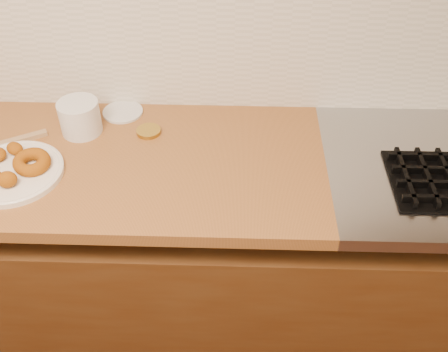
{
  "coord_description": "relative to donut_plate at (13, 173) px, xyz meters",
  "views": [
    {
      "loc": [
        0.24,
        0.49,
        1.87
      ],
      "look_at": [
        0.2,
        1.58,
        0.93
      ],
      "focal_mm": 42.0,
      "sensor_mm": 36.0,
      "label": 1
    }
  ],
  "objects": [
    {
      "name": "plastic_tub",
      "position": [
        0.15,
        0.22,
        0.04
      ],
      "size": [
        0.13,
        0.13,
        0.1
      ],
      "primitive_type": "cylinder",
      "rotation": [
        0.0,
        0.0,
        -0.06
      ],
      "color": "silver",
      "rests_on": "butcher_block"
    },
    {
      "name": "ring_donut",
      "position": [
        0.05,
        0.02,
        0.03
      ],
      "size": [
        0.15,
        0.15,
        0.05
      ],
      "primitive_type": "torus",
      "rotation": [
        0.1,
        0.0,
        0.68
      ],
      "color": "#9A5003",
      "rests_on": "donut_plate"
    },
    {
      "name": "brass_jar_lid",
      "position": [
        0.36,
        0.21,
        -0.0
      ],
      "size": [
        0.1,
        0.1,
        0.01
      ],
      "primitive_type": "cylinder",
      "rotation": [
        0.0,
        0.0,
        -0.34
      ],
      "color": "#A4832E",
      "rests_on": "butcher_block"
    },
    {
      "name": "backsplash",
      "position": [
        0.4,
        0.39,
        0.29
      ],
      "size": [
        3.6,
        0.02,
        0.6
      ],
      "primitive_type": "cube",
      "color": "silver",
      "rests_on": "wall_back"
    },
    {
      "name": "donut_plate",
      "position": [
        0.0,
        0.0,
        0.0
      ],
      "size": [
        0.28,
        0.28,
        0.02
      ],
      "primitive_type": "cylinder",
      "color": "white",
      "rests_on": "butcher_block"
    },
    {
      "name": "tub_lid",
      "position": [
        0.25,
        0.32,
        -0.0
      ],
      "size": [
        0.15,
        0.15,
        0.01
      ],
      "primitive_type": "cylinder",
      "rotation": [
        0.0,
        0.0,
        -0.18
      ],
      "color": "silver",
      "rests_on": "butcher_block"
    },
    {
      "name": "base_cabinet",
      "position": [
        0.4,
        0.09,
        -0.52
      ],
      "size": [
        3.6,
        0.6,
        0.77
      ],
      "primitive_type": "cube",
      "color": "#4D3016",
      "rests_on": "floor"
    },
    {
      "name": "wooden_utensil",
      "position": [
        -0.04,
        0.15,
        -0.0
      ],
      "size": [
        0.17,
        0.11,
        0.01
      ],
      "primitive_type": "cube",
      "rotation": [
        0.0,
        0.0,
        0.52
      ],
      "color": "#9F7D53",
      "rests_on": "butcher_block"
    }
  ]
}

